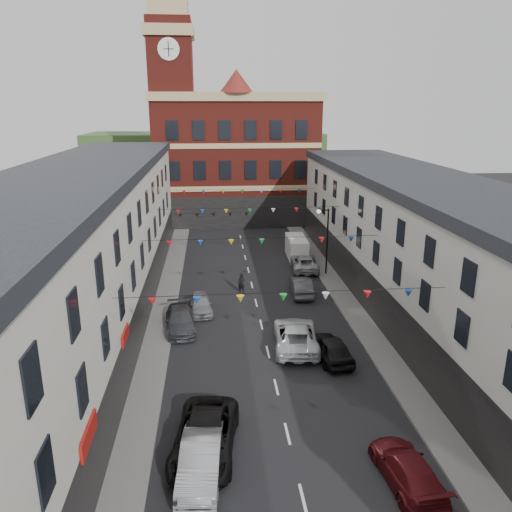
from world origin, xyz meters
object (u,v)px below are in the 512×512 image
object	(u,v)px
car_right_c	(407,469)
car_right_d	(331,348)
car_left_c	(205,437)
pedestrian	(242,283)
car_left_e	(201,304)
white_van	(297,248)
car_left_b	(201,459)
car_right_e	(301,286)
car_left_d	(180,320)
moving_car	(296,335)
street_lamp	(325,233)
car_right_f	(304,263)

from	to	relation	value
car_right_c	car_right_d	xyz separation A→B (m)	(-0.65, 10.32, 0.08)
car_left_c	pedestrian	bearing A→B (deg)	89.23
car_right_d	car_left_e	bearing A→B (deg)	-52.33
car_left_c	white_van	xyz separation A→B (m)	(8.84, 28.47, 0.24)
car_left_b	car_right_e	size ratio (longest dim) A/B	1.07
car_left_d	car_left_e	world-z (taller)	car_left_d
white_van	pedestrian	xyz separation A→B (m)	(-6.05, -9.30, -0.20)
car_right_e	pedestrian	distance (m)	4.78
car_right_e	car_left_c	bearing A→B (deg)	70.81
moving_car	white_van	xyz separation A→B (m)	(3.27, 18.95, 0.23)
street_lamp	car_left_c	xyz separation A→B (m)	(-10.32, -22.97, -3.12)
car_left_b	car_left_e	size ratio (longest dim) A/B	1.19
car_left_d	car_left_e	xyz separation A→B (m)	(1.31, 2.86, -0.03)
car_left_c	moving_car	distance (m)	11.04
car_left_e	white_van	xyz separation A→B (m)	(9.25, 12.90, 0.37)
car_right_d	car_left_d	bearing A→B (deg)	-35.82
street_lamp	car_left_c	distance (m)	25.37
street_lamp	car_right_d	size ratio (longest dim) A/B	1.40
street_lamp	moving_car	bearing A→B (deg)	-109.46
car_left_c	car_left_e	xyz separation A→B (m)	(-0.42, 15.57, -0.13)
car_left_c	moving_car	size ratio (longest dim) A/B	1.00
white_van	car_left_d	bearing A→B (deg)	-122.24
car_left_b	white_van	bearing A→B (deg)	77.98
car_right_d	white_van	size ratio (longest dim) A/B	0.93
car_left_b	moving_car	xyz separation A→B (m)	(5.71, 10.85, 0.03)
car_right_c	pedestrian	size ratio (longest dim) A/B	2.74
car_left_e	white_van	bearing A→B (deg)	48.65
car_right_f	car_right_e	bearing A→B (deg)	81.83
car_left_c	car_left_e	size ratio (longest dim) A/B	1.47
car_left_d	car_right_c	size ratio (longest dim) A/B	1.05
car_left_b	car_right_e	distance (m)	21.18
car_left_d	car_right_c	world-z (taller)	car_left_d
pedestrian	white_van	bearing A→B (deg)	81.40
car_left_b	car_right_f	size ratio (longest dim) A/B	0.91
car_left_b	moving_car	size ratio (longest dim) A/B	0.81
car_right_f	moving_car	distance (m)	15.44
street_lamp	car_left_d	distance (m)	16.14
street_lamp	white_van	world-z (taller)	street_lamp
car_right_d	pedestrian	bearing A→B (deg)	-75.39
car_left_c	car_right_d	distance (m)	10.72
car_left_b	pedestrian	bearing A→B (deg)	86.60
street_lamp	car_right_f	xyz separation A→B (m)	(-1.41, 1.63, -3.20)
car_left_c	car_right_c	bearing A→B (deg)	-10.12
car_left_d	car_right_d	distance (m)	10.37
street_lamp	car_right_c	distance (m)	25.83
car_right_c	car_right_d	bearing A→B (deg)	-91.14
car_right_e	car_right_f	xyz separation A→B (m)	(1.41, 6.18, -0.01)
car_right_f	moving_car	size ratio (longest dim) A/B	0.89
street_lamp	car_left_e	xyz separation A→B (m)	(-10.74, -7.40, -3.25)
street_lamp	car_right_d	distance (m)	15.81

